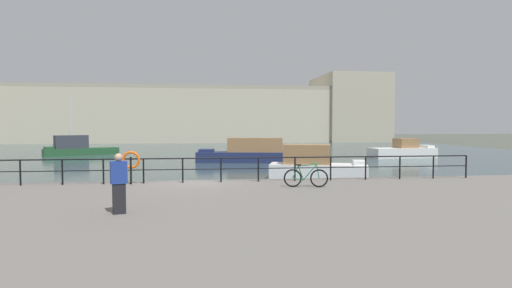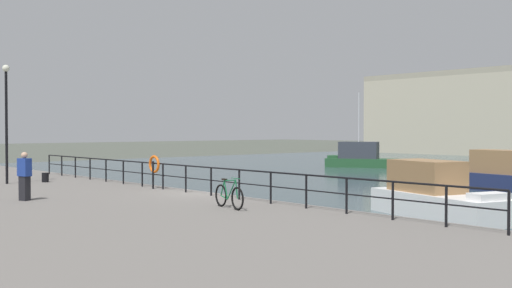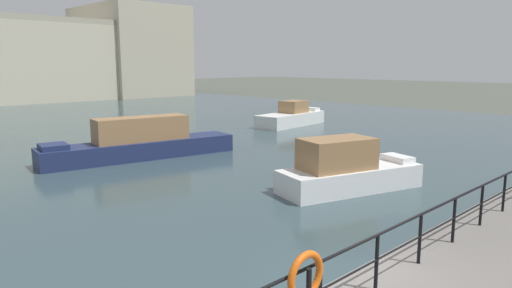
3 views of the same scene
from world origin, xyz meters
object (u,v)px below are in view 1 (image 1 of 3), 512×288
moored_green_narrowboat (315,165)px  parked_bicycle (306,177)px  moored_cabin_cruiser (77,148)px  standing_person (119,183)px  moored_white_yacht (254,153)px  harbor_building (235,115)px  life_ring_stand (131,161)px  moored_harbor_tender (403,151)px

moored_green_narrowboat → parked_bicycle: bearing=-91.2°
moored_cabin_cruiser → standing_person: bearing=80.7°
moored_white_yacht → parked_bicycle: size_ratio=5.76×
moored_white_yacht → standing_person: standing_person is taller
moored_white_yacht → parked_bicycle: bearing=99.1°
moored_cabin_cruiser → standing_person: (11.56, -33.11, 0.77)m
harbor_building → life_ring_stand: size_ratio=50.69×
moored_harbor_tender → standing_person: bearing=-137.1°
harbor_building → standing_person: size_ratio=41.90×
moored_cabin_cruiser → parked_bicycle: bearing=93.1°
moored_cabin_cruiser → parked_bicycle: (17.90, -29.11, 0.30)m
moored_white_yacht → standing_person: (-6.40, -22.64, 0.80)m
parked_bicycle → standing_person: size_ratio=1.04×
harbor_building → standing_person: (-7.83, -67.78, -3.66)m
moored_white_yacht → parked_bicycle: 18.64m
parked_bicycle → standing_person: (-6.34, -4.00, 0.47)m
parked_bicycle → standing_person: standing_person is taller
moored_white_yacht → moored_cabin_cruiser: moored_cabin_cruiser is taller
harbor_building → moored_green_narrowboat: harbor_building is taller
moored_harbor_tender → life_ring_stand: bearing=-145.1°
moored_green_narrowboat → life_ring_stand: (-9.56, -5.95, 0.90)m
parked_bicycle → life_ring_stand: bearing=176.0°
harbor_building → moored_harbor_tender: size_ratio=10.40×
harbor_building → moored_cabin_cruiser: harbor_building is taller
moored_cabin_cruiser → life_ring_stand: bearing=83.0°
moored_white_yacht → moored_green_narrowboat: size_ratio=1.69×
moored_green_narrowboat → standing_person: 14.62m
moored_white_yacht → moored_green_narrowboat: moored_white_yacht is taller
parked_bicycle → life_ring_stand: 7.31m
moored_cabin_cruiser → life_ring_stand: size_ratio=5.33×
life_ring_stand → standing_person: 5.75m
moored_cabin_cruiser → parked_bicycle: 34.17m
moored_harbor_tender → parked_bicycle: size_ratio=3.88×
harbor_building → parked_bicycle: size_ratio=40.34×
moored_harbor_tender → standing_person: 33.86m
moored_white_yacht → moored_green_narrowboat: 11.26m
moored_white_yacht → life_ring_stand: (-7.15, -16.94, 0.92)m
moored_harbor_tender → moored_cabin_cruiser: size_ratio=0.91×
moored_cabin_cruiser → life_ring_stand: 29.48m
moored_harbor_tender → parked_bicycle: bearing=-132.2°
harbor_building → parked_bicycle: 63.93m
moored_harbor_tender → standing_person: standing_person is taller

